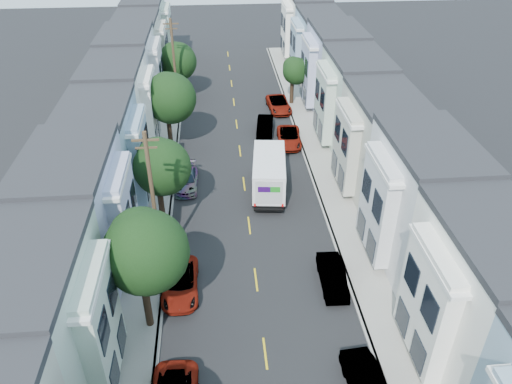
{
  "coord_description": "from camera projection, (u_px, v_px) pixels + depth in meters",
  "views": [
    {
      "loc": [
        -2.11,
        -24.4,
        22.86
      ],
      "look_at": [
        0.63,
        7.27,
        2.2
      ],
      "focal_mm": 35.0,
      "sensor_mm": 36.0,
      "label": 1
    }
  ],
  "objects": [
    {
      "name": "ground",
      "position": [
        256.0,
        280.0,
        33.0
      ],
      "size": [
        160.0,
        160.0,
        0.0
      ],
      "primitive_type": "plane",
      "color": "black",
      "rests_on": "ground"
    },
    {
      "name": "road_slab",
      "position": [
        242.0,
        166.0,
        45.52
      ],
      "size": [
        12.0,
        70.0,
        0.02
      ],
      "primitive_type": "cube",
      "color": "black",
      "rests_on": "ground"
    },
    {
      "name": "curb_left",
      "position": [
        175.0,
        169.0,
        45.05
      ],
      "size": [
        0.3,
        70.0,
        0.15
      ],
      "primitive_type": "cube",
      "color": "gray",
      "rests_on": "ground"
    },
    {
      "name": "curb_right",
      "position": [
        307.0,
        163.0,
        45.92
      ],
      "size": [
        0.3,
        70.0,
        0.15
      ],
      "primitive_type": "cube",
      "color": "gray",
      "rests_on": "ground"
    },
    {
      "name": "sidewalk_left",
      "position": [
        161.0,
        169.0,
        44.95
      ],
      "size": [
        2.6,
        70.0,
        0.15
      ],
      "primitive_type": "cube",
      "color": "gray",
      "rests_on": "ground"
    },
    {
      "name": "sidewalk_right",
      "position": [
        321.0,
        162.0,
        46.02
      ],
      "size": [
        2.6,
        70.0,
        0.15
      ],
      "primitive_type": "cube",
      "color": "gray",
      "rests_on": "ground"
    },
    {
      "name": "centerline",
      "position": [
        242.0,
        167.0,
        45.53
      ],
      "size": [
        0.12,
        70.0,
        0.01
      ],
      "primitive_type": "cube",
      "color": "gold",
      "rests_on": "ground"
    },
    {
      "name": "townhouse_row_left",
      "position": [
        118.0,
        172.0,
        44.72
      ],
      "size": [
        5.0,
        70.0,
        8.5
      ],
      "primitive_type": "cube",
      "color": "beige",
      "rests_on": "ground"
    },
    {
      "name": "townhouse_row_right",
      "position": [
        361.0,
        161.0,
        46.33
      ],
      "size": [
        5.0,
        70.0,
        8.5
      ],
      "primitive_type": "cube",
      "color": "beige",
      "rests_on": "ground"
    },
    {
      "name": "tree_b",
      "position": [
        144.0,
        253.0,
        26.71
      ],
      "size": [
        4.7,
        4.7,
        7.95
      ],
      "color": "black",
      "rests_on": "ground"
    },
    {
      "name": "tree_c",
      "position": [
        161.0,
        168.0,
        36.2
      ],
      "size": [
        4.24,
        4.24,
        6.76
      ],
      "color": "black",
      "rests_on": "ground"
    },
    {
      "name": "tree_d",
      "position": [
        170.0,
        99.0,
        45.63
      ],
      "size": [
        4.7,
        4.7,
        7.55
      ],
      "color": "black",
      "rests_on": "ground"
    },
    {
      "name": "tree_e",
      "position": [
        177.0,
        62.0,
        56.58
      ],
      "size": [
        4.33,
        4.33,
        6.63
      ],
      "color": "black",
      "rests_on": "ground"
    },
    {
      "name": "tree_far_r",
      "position": [
        295.0,
        71.0,
        55.58
      ],
      "size": [
        3.02,
        3.02,
        5.41
      ],
      "color": "black",
      "rests_on": "ground"
    },
    {
      "name": "utility_pole_near",
      "position": [
        154.0,
        203.0,
        31.4
      ],
      "size": [
        1.6,
        0.26,
        10.0
      ],
      "color": "#42301E",
      "rests_on": "ground"
    },
    {
      "name": "utility_pole_far",
      "position": [
        175.0,
        66.0,
        53.12
      ],
      "size": [
        1.6,
        0.26,
        10.0
      ],
      "color": "#42301E",
      "rests_on": "ground"
    },
    {
      "name": "fedex_truck",
      "position": [
        269.0,
        173.0,
        41.08
      ],
      "size": [
        2.61,
        6.78,
        3.25
      ],
      "rotation": [
        0.0,
        0.0,
        -0.11
      ],
      "color": "white",
      "rests_on": "ground"
    },
    {
      "name": "lead_sedan",
      "position": [
        265.0,
        126.0,
        50.98
      ],
      "size": [
        2.17,
        4.6,
        1.47
      ],
      "primitive_type": "imported",
      "rotation": [
        0.0,
        0.0,
        -0.14
      ],
      "color": "black",
      "rests_on": "ground"
    },
    {
      "name": "parked_left_c",
      "position": [
        180.0,
        283.0,
        31.75
      ],
      "size": [
        2.34,
        4.96,
        1.37
      ],
      "primitive_type": "imported",
      "rotation": [
        0.0,
        0.0,
        0.01
      ],
      "color": "#94989B",
      "rests_on": "ground"
    },
    {
      "name": "parked_left_d",
      "position": [
        186.0,
        179.0,
        42.36
      ],
      "size": [
        1.95,
        4.52,
        1.35
      ],
      "primitive_type": "imported",
      "rotation": [
        0.0,
        0.0,
        -0.01
      ],
      "color": "#35090E",
      "rests_on": "ground"
    },
    {
      "name": "parked_right_b",
      "position": [
        332.0,
        276.0,
        32.24
      ],
      "size": [
        1.64,
        4.31,
        1.42
      ],
      "primitive_type": "imported",
      "rotation": [
        0.0,
        0.0,
        -0.03
      ],
      "color": "#B3B6BF",
      "rests_on": "ground"
    },
    {
      "name": "parked_right_c",
      "position": [
        289.0,
        138.0,
        48.93
      ],
      "size": [
        2.65,
        5.06,
        1.36
      ],
      "primitive_type": "imported",
      "rotation": [
        0.0,
        0.0,
        -0.08
      ],
      "color": "black",
      "rests_on": "ground"
    },
    {
      "name": "parked_right_d",
      "position": [
        279.0,
        105.0,
        55.74
      ],
      "size": [
        2.63,
        5.15,
        1.39
      ],
      "primitive_type": "imported",
      "rotation": [
        0.0,
        0.0,
        0.06
      ],
      "color": "black",
      "rests_on": "ground"
    }
  ]
}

